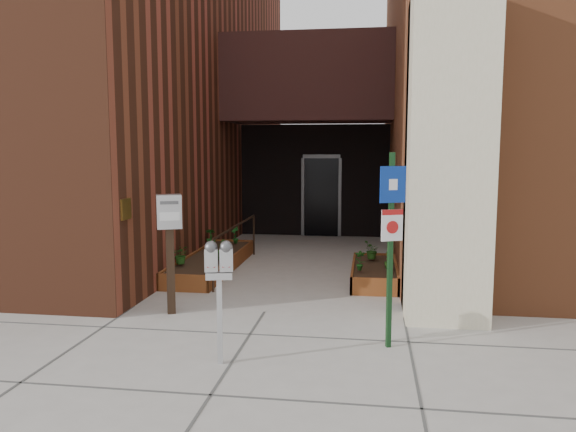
% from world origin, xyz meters
% --- Properties ---
extents(ground, '(80.00, 80.00, 0.00)m').
position_xyz_m(ground, '(0.00, 0.00, 0.00)').
color(ground, '#9E9991').
rests_on(ground, ground).
extents(architecture, '(20.00, 14.60, 10.00)m').
position_xyz_m(architecture, '(-0.18, 6.89, 4.98)').
color(architecture, brown).
rests_on(architecture, ground).
extents(planter_left, '(0.90, 3.60, 0.30)m').
position_xyz_m(planter_left, '(-1.55, 2.70, 0.13)').
color(planter_left, brown).
rests_on(planter_left, ground).
extents(planter_right, '(0.80, 2.20, 0.30)m').
position_xyz_m(planter_right, '(1.60, 2.20, 0.13)').
color(planter_right, brown).
rests_on(planter_right, ground).
extents(handrail, '(0.04, 3.34, 0.90)m').
position_xyz_m(handrail, '(-1.05, 2.65, 0.75)').
color(handrail, black).
rests_on(handrail, ground).
extents(parking_meter, '(0.32, 0.18, 1.38)m').
position_xyz_m(parking_meter, '(-0.12, -2.00, 1.07)').
color(parking_meter, '#B6B6B9').
rests_on(parking_meter, ground).
extents(sign_post, '(0.30, 0.15, 2.33)m').
position_xyz_m(sign_post, '(1.75, -1.21, 1.43)').
color(sign_post, '#133617').
rests_on(sign_post, ground).
extents(payment_dropbox, '(0.41, 0.36, 1.72)m').
position_xyz_m(payment_dropbox, '(-1.32, -0.25, 1.24)').
color(payment_dropbox, black).
rests_on(payment_dropbox, ground).
extents(shrub_left_a, '(0.35, 0.35, 0.34)m').
position_xyz_m(shrub_left_a, '(-1.85, 1.74, 0.47)').
color(shrub_left_a, '#215418').
rests_on(shrub_left_a, planter_left).
extents(shrub_left_b, '(0.23, 0.23, 0.37)m').
position_xyz_m(shrub_left_b, '(-1.25, 2.25, 0.48)').
color(shrub_left_b, '#205217').
rests_on(shrub_left_b, planter_left).
extents(shrub_left_c, '(0.24, 0.24, 0.36)m').
position_xyz_m(shrub_left_c, '(-1.85, 3.65, 0.48)').
color(shrub_left_c, '#194E16').
rests_on(shrub_left_c, planter_left).
extents(shrub_left_d, '(0.28, 0.28, 0.37)m').
position_xyz_m(shrub_left_d, '(-1.40, 4.00, 0.49)').
color(shrub_left_d, '#175017').
rests_on(shrub_left_d, planter_left).
extents(shrub_right_a, '(0.23, 0.23, 0.29)m').
position_xyz_m(shrub_right_a, '(1.84, 1.85, 0.45)').
color(shrub_right_a, '#295819').
rests_on(shrub_right_a, planter_right).
extents(shrub_right_b, '(0.20, 0.20, 0.35)m').
position_xyz_m(shrub_right_b, '(1.35, 1.67, 0.48)').
color(shrub_right_b, '#174E16').
rests_on(shrub_right_b, planter_right).
extents(shrub_right_c, '(0.37, 0.37, 0.34)m').
position_xyz_m(shrub_right_c, '(1.55, 2.67, 0.47)').
color(shrub_right_c, '#214F16').
rests_on(shrub_right_c, planter_right).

